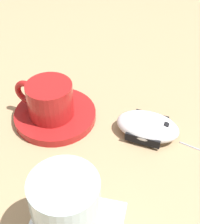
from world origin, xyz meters
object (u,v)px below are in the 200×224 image
computer_mouse (148,126)px  drinking_glass (66,211)px  saucer (55,115)px  coffee_cup (49,99)px

computer_mouse → drinking_glass: 0.21m
saucer → computer_mouse: computer_mouse is taller
computer_mouse → saucer: bearing=-98.4°
drinking_glass → computer_mouse: bearing=152.7°
coffee_cup → drinking_glass: 0.22m
saucer → coffee_cup: size_ratio=1.35×
saucer → drinking_glass: drinking_glass is taller
coffee_cup → drinking_glass: bearing=17.3°
saucer → coffee_cup: coffee_cup is taller
saucer → computer_mouse: 0.15m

